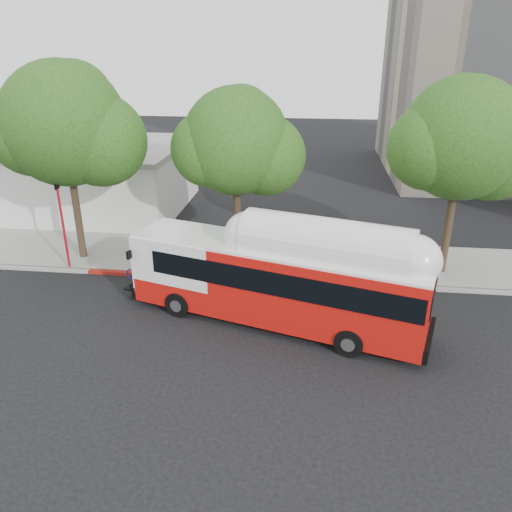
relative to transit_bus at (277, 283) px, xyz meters
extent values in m
plane|color=black|center=(-1.43, -0.31, -1.73)|extent=(120.00, 120.00, 0.00)
cube|color=gray|center=(-1.43, 6.19, -1.65)|extent=(60.00, 5.00, 0.15)
cube|color=gray|center=(-1.43, 3.59, -1.65)|extent=(60.00, 0.30, 0.15)
cube|color=maroon|center=(-4.43, 3.59, -1.65)|extent=(10.00, 0.32, 0.16)
cylinder|color=#2D2116|center=(-10.43, 5.19, 1.31)|extent=(0.36, 0.36, 6.08)
sphere|color=#1D4513|center=(-10.43, 5.19, 5.11)|extent=(5.80, 5.80, 5.80)
sphere|color=#1D4513|center=(-8.84, 5.39, 4.35)|extent=(4.35, 4.35, 4.35)
cylinder|color=#2D2116|center=(-2.43, 5.69, 0.99)|extent=(0.36, 0.36, 5.44)
sphere|color=#1D4513|center=(-2.43, 5.69, 4.39)|extent=(5.00, 5.00, 5.00)
sphere|color=#1D4513|center=(-1.06, 5.89, 3.71)|extent=(3.75, 3.75, 3.75)
cylinder|color=#2D2116|center=(7.57, 5.49, 1.15)|extent=(0.36, 0.36, 5.76)
sphere|color=#1D4513|center=(7.57, 5.49, 4.75)|extent=(5.40, 5.40, 5.40)
sphere|color=#1D4513|center=(9.05, 5.69, 4.03)|extent=(4.05, 4.05, 4.05)
cube|color=silver|center=(-15.43, 13.69, 0.27)|extent=(16.00, 10.00, 4.00)
cube|color=gray|center=(-15.43, 13.69, 2.37)|extent=(16.20, 10.20, 0.30)
cube|color=red|center=(-0.08, 0.03, 0.01)|extent=(11.83, 5.79, 2.80)
cube|color=black|center=(0.38, -0.12, 0.59)|extent=(10.73, 5.50, 0.92)
cube|color=white|center=(-0.08, 0.03, 1.45)|extent=(11.80, 5.71, 0.10)
cube|color=white|center=(1.76, -0.54, 1.70)|extent=(6.48, 3.65, 0.53)
cube|color=black|center=(-6.14, 1.87, -1.24)|extent=(1.25, 1.89, 0.06)
imported|color=navy|center=(-6.14, 1.87, -0.78)|extent=(1.04, 1.75, 0.87)
cylinder|color=red|center=(-10.56, 3.86, 0.33)|extent=(0.12, 0.12, 4.11)
cube|color=black|center=(-10.56, 3.86, 2.48)|extent=(0.05, 0.41, 0.26)
camera|label=1|loc=(1.19, -17.35, 8.55)|focal=35.00mm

